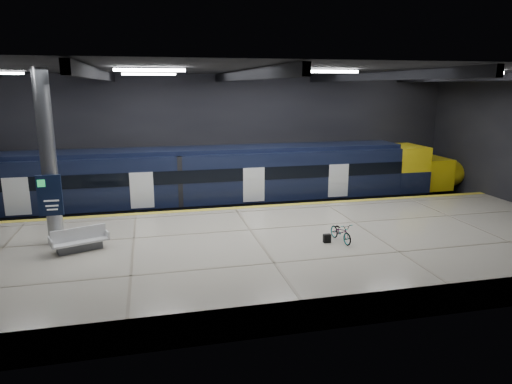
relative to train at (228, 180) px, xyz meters
name	(u,v)px	position (x,y,z in m)	size (l,w,h in m)	color
ground	(246,246)	(-0.13, -5.50, -2.06)	(30.00, 30.00, 0.00)	black
room_shell	(245,123)	(-0.13, -5.49, 3.66)	(30.10, 16.10, 8.05)	black
platform	(258,253)	(-0.13, -8.00, -1.51)	(30.00, 11.00, 1.10)	beige
safety_strip	(235,208)	(-0.13, -2.75, -0.95)	(30.00, 0.40, 0.01)	yellow
rails	(226,213)	(-0.13, 0.00, -1.98)	(30.00, 1.52, 0.16)	gray
train	(228,180)	(0.00, 0.00, 0.00)	(29.40, 2.84, 3.79)	black
bench	(79,242)	(-7.12, -7.55, -0.63)	(2.27, 1.54, 0.93)	#595B60
bicycle	(341,232)	(3.14, -8.87, -0.56)	(0.53, 1.53, 0.80)	#99999E
pannier_bag	(327,238)	(2.54, -8.87, -0.78)	(0.30, 0.18, 0.35)	black
info_column	(49,161)	(-8.13, -6.52, 2.40)	(0.90, 0.78, 6.90)	#9EA0A5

